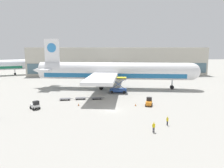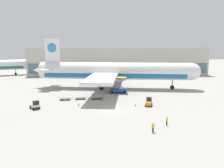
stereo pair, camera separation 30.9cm
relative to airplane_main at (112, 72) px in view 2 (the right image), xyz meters
The scene contains 13 objects.
ground_plane 27.53m from the airplane_main, 93.12° to the right, with size 400.00×400.00×0.00m, color #9E9B93.
terminal_building 41.15m from the airplane_main, 83.09° to the left, with size 90.00×18.20×14.00m.
airplane_main is the anchor object (origin of this frame).
scissor_lift_loader 8.77m from the airplane_main, 78.39° to the right, with size 5.56×3.98×4.87m.
baggage_tug_mid 25.23m from the airplane_main, 71.50° to the right, with size 2.23×2.75×2.00m.
baggage_tug_far 31.92m from the airplane_main, 127.47° to the right, with size 2.70×2.77×2.00m.
baggage_dolly_lead 22.30m from the airplane_main, 129.07° to the right, with size 3.76×1.77×0.48m.
baggage_dolly_second 19.47m from the airplane_main, 120.61° to the right, with size 3.76×1.77×0.48m.
baggage_dolly_third 17.83m from the airplane_main, 107.49° to the right, with size 3.76×1.77×0.48m.
ground_crew_near 38.35m from the airplane_main, 77.48° to the right, with size 0.29×0.56×1.66m.
ground_crew_far 40.91m from the airplane_main, 83.05° to the right, with size 0.54×0.33×1.77m.
traffic_cone_near 24.68m from the airplane_main, 79.12° to the right, with size 0.40×0.40×0.60m.
traffic_cone_far 25.12m from the airplane_main, 112.61° to the right, with size 0.40×0.40×0.68m.
Camera 2 is at (-2.17, -48.07, 14.25)m, focal length 35.00 mm.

